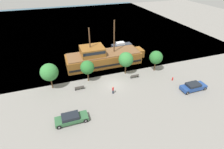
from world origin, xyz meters
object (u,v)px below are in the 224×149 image
(moored_boat_dockside, at_px, (121,45))
(parked_car_curb_front, at_px, (193,87))
(parked_car_curb_mid, at_px, (71,118))
(bench_promenade_east, at_px, (79,88))
(pirate_ship, at_px, (103,57))
(pedestrian_walking_near, at_px, (113,90))
(fire_hydrant, at_px, (173,79))
(bench_promenade_west, at_px, (135,76))

(moored_boat_dockside, xyz_separation_m, parked_car_curb_front, (5.29, -23.29, 0.12))
(parked_car_curb_mid, bearing_deg, bench_promenade_east, 71.53)
(moored_boat_dockside, relative_size, bench_promenade_east, 3.22)
(pirate_ship, xyz_separation_m, parked_car_curb_mid, (-9.63, -15.92, -1.05))
(parked_car_curb_front, bearing_deg, moored_boat_dockside, 102.80)
(bench_promenade_east, relative_size, pedestrian_walking_near, 1.15)
(parked_car_curb_front, bearing_deg, fire_hydrant, 113.47)
(parked_car_curb_front, relative_size, bench_promenade_west, 2.78)
(moored_boat_dockside, bearing_deg, parked_car_curb_mid, -126.29)
(pirate_ship, height_order, pedestrian_walking_near, pirate_ship)
(pedestrian_walking_near, bearing_deg, moored_boat_dockside, 64.25)
(parked_car_curb_front, distance_m, fire_hydrant, 4.31)
(pirate_ship, distance_m, bench_promenade_west, 9.28)
(pirate_ship, xyz_separation_m, bench_promenade_west, (4.55, -7.98, -1.31))
(pirate_ship, bearing_deg, parked_car_curb_front, -49.26)
(moored_boat_dockside, relative_size, parked_car_curb_front, 1.16)
(pirate_ship, relative_size, parked_car_curb_mid, 3.83)
(parked_car_curb_front, bearing_deg, pedestrian_walking_near, 165.21)
(fire_hydrant, relative_size, bench_promenade_west, 0.43)
(pirate_ship, distance_m, fire_hydrant, 16.22)
(fire_hydrant, distance_m, pedestrian_walking_near, 12.95)
(parked_car_curb_mid, distance_m, fire_hydrant, 21.60)
(pedestrian_walking_near, bearing_deg, bench_promenade_east, 150.88)
(parked_car_curb_mid, relative_size, bench_promenade_east, 2.76)
(pirate_ship, xyz_separation_m, bench_promenade_east, (-7.09, -8.31, -1.31))
(fire_hydrant, height_order, bench_promenade_west, bench_promenade_west)
(parked_car_curb_mid, xyz_separation_m, pedestrian_walking_near, (8.17, 4.46, 0.07))
(moored_boat_dockside, height_order, parked_car_curb_front, moored_boat_dockside)
(bench_promenade_west, bearing_deg, pirate_ship, 119.69)
(pedestrian_walking_near, bearing_deg, pirate_ship, 82.72)
(moored_boat_dockside, distance_m, parked_car_curb_mid, 29.63)
(fire_hydrant, bearing_deg, bench_promenade_west, 153.91)
(parked_car_curb_mid, bearing_deg, fire_hydrant, 12.13)
(parked_car_curb_front, height_order, pedestrian_walking_near, pedestrian_walking_near)
(bench_promenade_east, bearing_deg, fire_hydrant, -9.36)
(bench_promenade_east, bearing_deg, bench_promenade_west, 1.64)
(bench_promenade_west, bearing_deg, bench_promenade_east, -178.36)
(parked_car_curb_front, relative_size, pedestrian_walking_near, 3.21)
(pirate_ship, bearing_deg, moored_boat_dockside, 45.24)
(fire_hydrant, bearing_deg, parked_car_curb_mid, -167.87)
(bench_promenade_east, height_order, pedestrian_walking_near, pedestrian_walking_near)
(parked_car_curb_front, bearing_deg, bench_promenade_west, 139.67)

